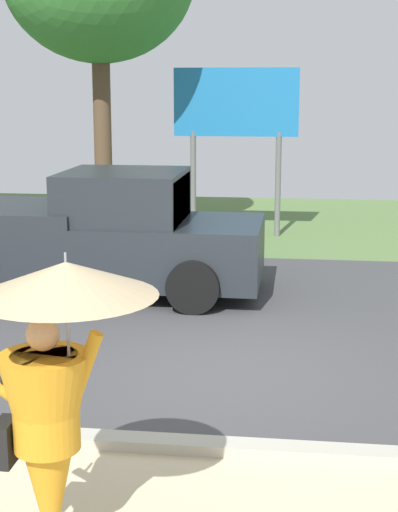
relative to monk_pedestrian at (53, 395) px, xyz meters
The scene contains 4 objects.
ground_plane 6.80m from the monk_pedestrian, 83.51° to the left, with size 40.00×22.00×0.20m.
monk_pedestrian is the anchor object (origin of this frame).
pickup_truck 7.15m from the monk_pedestrian, 102.64° to the left, with size 5.20×2.28×1.88m.
roadside_billboard 12.02m from the monk_pedestrian, 89.07° to the left, with size 2.60×0.12×3.50m.
Camera 1 is at (0.81, -8.37, 3.15)m, focal length 55.38 mm.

